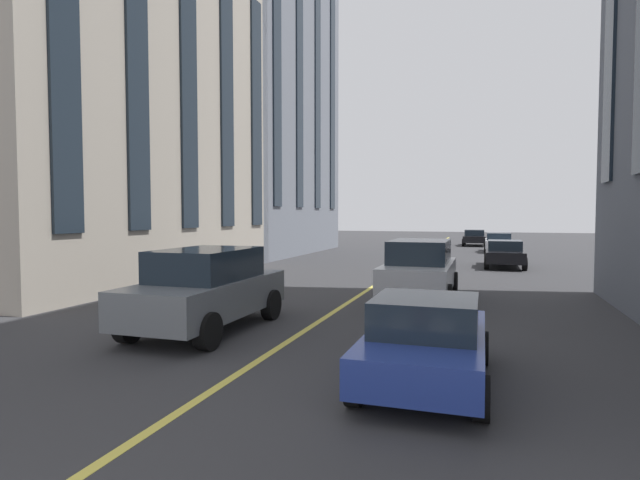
{
  "coord_description": "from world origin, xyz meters",
  "views": [
    {
      "loc": [
        -1.12,
        -3.88,
        2.67
      ],
      "look_at": [
        12.0,
        0.37,
        1.97
      ],
      "focal_mm": 28.43,
      "sensor_mm": 36.0,
      "label": 1
    }
  ],
  "objects_px": {
    "car_silver_far": "(420,269)",
    "car_grey_parked_a": "(207,288)",
    "car_black_mid": "(504,253)",
    "car_blue_near": "(426,340)",
    "car_white_trailing": "(499,242)",
    "car_black_oncoming": "(474,237)"
  },
  "relations": [
    {
      "from": "car_black_oncoming",
      "to": "car_blue_near",
      "type": "relative_size",
      "value": 1.13
    },
    {
      "from": "car_silver_far",
      "to": "car_white_trailing",
      "type": "height_order",
      "value": "car_silver_far"
    },
    {
      "from": "car_grey_parked_a",
      "to": "car_black_mid",
      "type": "bearing_deg",
      "value": -22.55
    },
    {
      "from": "car_white_trailing",
      "to": "car_silver_far",
      "type": "bearing_deg",
      "value": 172.63
    },
    {
      "from": "car_grey_parked_a",
      "to": "car_blue_near",
      "type": "height_order",
      "value": "car_grey_parked_a"
    },
    {
      "from": "car_white_trailing",
      "to": "car_blue_near",
      "type": "relative_size",
      "value": 1.13
    },
    {
      "from": "car_black_mid",
      "to": "car_blue_near",
      "type": "distance_m",
      "value": 19.38
    },
    {
      "from": "car_white_trailing",
      "to": "car_blue_near",
      "type": "xyz_separation_m",
      "value": [
        -30.23,
        1.85,
        -0.0
      ]
    },
    {
      "from": "car_silver_far",
      "to": "car_grey_parked_a",
      "type": "xyz_separation_m",
      "value": [
        -5.59,
        4.18,
        0.0
      ]
    },
    {
      "from": "car_grey_parked_a",
      "to": "car_white_trailing",
      "type": "relative_size",
      "value": 1.07
    },
    {
      "from": "car_black_oncoming",
      "to": "car_blue_near",
      "type": "distance_m",
      "value": 37.45
    },
    {
      "from": "car_silver_far",
      "to": "car_white_trailing",
      "type": "relative_size",
      "value": 1.07
    },
    {
      "from": "car_grey_parked_a",
      "to": "car_white_trailing",
      "type": "distance_m",
      "value": 28.87
    },
    {
      "from": "car_black_oncoming",
      "to": "car_white_trailing",
      "type": "relative_size",
      "value": 1.0
    },
    {
      "from": "car_black_mid",
      "to": "car_white_trailing",
      "type": "bearing_deg",
      "value": 0.0
    },
    {
      "from": "car_silver_far",
      "to": "car_black_mid",
      "type": "height_order",
      "value": "car_silver_far"
    },
    {
      "from": "car_grey_parked_a",
      "to": "car_black_mid",
      "type": "distance_m",
      "value": 18.46
    },
    {
      "from": "car_grey_parked_a",
      "to": "car_blue_near",
      "type": "distance_m",
      "value": 5.69
    },
    {
      "from": "car_black_oncoming",
      "to": "car_white_trailing",
      "type": "xyz_separation_m",
      "value": [
        -7.23,
        -1.77,
        0.0
      ]
    },
    {
      "from": "car_black_oncoming",
      "to": "car_grey_parked_a",
      "type": "relative_size",
      "value": 0.94
    },
    {
      "from": "car_black_oncoming",
      "to": "car_blue_near",
      "type": "height_order",
      "value": "car_blue_near"
    },
    {
      "from": "car_silver_far",
      "to": "car_grey_parked_a",
      "type": "height_order",
      "value": "same"
    }
  ]
}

